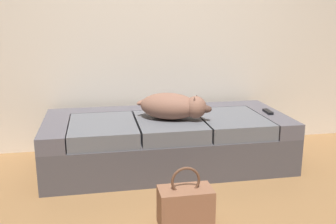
{
  "coord_description": "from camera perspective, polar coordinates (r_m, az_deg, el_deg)",
  "views": [
    {
      "loc": [
        -0.57,
        -1.92,
        1.23
      ],
      "look_at": [
        0.0,
        1.05,
        0.47
      ],
      "focal_mm": 41.32,
      "sensor_mm": 36.0,
      "label": 1
    }
  ],
  "objects": [
    {
      "name": "couch",
      "position": [
        3.24,
        -0.17,
        -4.27
      ],
      "size": [
        1.98,
        0.89,
        0.42
      ],
      "color": "#49464A",
      "rests_on": "ground"
    },
    {
      "name": "dog_tan",
      "position": [
        3.07,
        0.73,
        0.85
      ],
      "size": [
        0.59,
        0.44,
        0.21
      ],
      "color": "#8A5E4B",
      "rests_on": "couch"
    },
    {
      "name": "tv_remote",
      "position": [
        3.4,
        14.52,
        0.05
      ],
      "size": [
        0.05,
        0.15,
        0.02
      ],
      "primitive_type": "cube",
      "rotation": [
        0.0,
        0.0,
        -0.07
      ],
      "color": "black",
      "rests_on": "couch"
    },
    {
      "name": "handbag",
      "position": [
        2.37,
        2.58,
        -13.74
      ],
      "size": [
        0.32,
        0.18,
        0.38
      ],
      "color": "#8D5C41",
      "rests_on": "ground"
    }
  ]
}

